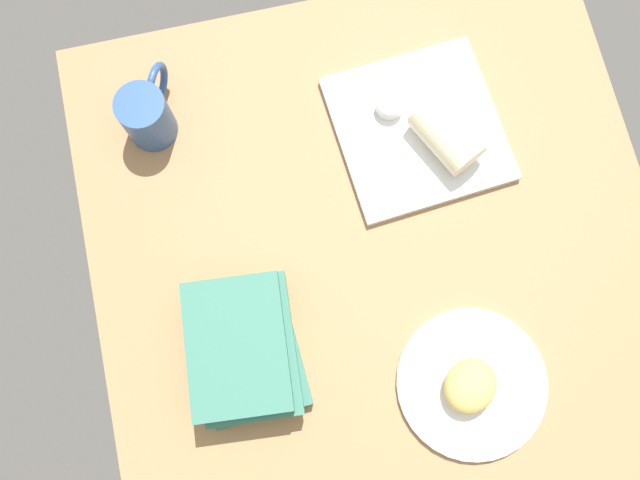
{
  "coord_description": "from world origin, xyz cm",
  "views": [
    {
      "loc": [
        10.27,
        -13.68,
        112.21
      ],
      "look_at": [
        -12.61,
        -8.57,
        7.0
      ],
      "focal_mm": 39.21,
      "sensor_mm": 36.0,
      "label": 1
    }
  ],
  "objects_px": {
    "breakfast_wrap": "(447,135)",
    "sauce_cup": "(390,104)",
    "scone_pastry": "(470,386)",
    "round_plate": "(471,383)",
    "book_stack": "(245,349)",
    "square_plate": "(418,129)",
    "coffee_mug": "(148,114)"
  },
  "relations": [
    {
      "from": "breakfast_wrap",
      "to": "sauce_cup",
      "type": "bearing_deg",
      "value": -73.72
    },
    {
      "from": "scone_pastry",
      "to": "breakfast_wrap",
      "type": "bearing_deg",
      "value": 170.61
    },
    {
      "from": "round_plate",
      "to": "sauce_cup",
      "type": "height_order",
      "value": "sauce_cup"
    },
    {
      "from": "breakfast_wrap",
      "to": "book_stack",
      "type": "xyz_separation_m",
      "value": [
        0.26,
        -0.37,
        -0.01
      ]
    },
    {
      "from": "round_plate",
      "to": "book_stack",
      "type": "xyz_separation_m",
      "value": [
        -0.12,
        -0.32,
        0.04
      ]
    },
    {
      "from": "square_plate",
      "to": "round_plate",
      "type": "bearing_deg",
      "value": -3.05
    },
    {
      "from": "scone_pastry",
      "to": "breakfast_wrap",
      "type": "xyz_separation_m",
      "value": [
        -0.38,
        0.06,
        0.01
      ]
    },
    {
      "from": "scone_pastry",
      "to": "breakfast_wrap",
      "type": "relative_size",
      "value": 0.74
    },
    {
      "from": "round_plate",
      "to": "sauce_cup",
      "type": "relative_size",
      "value": 4.97
    },
    {
      "from": "scone_pastry",
      "to": "sauce_cup",
      "type": "xyz_separation_m",
      "value": [
        -0.46,
        -0.01,
        -0.01
      ]
    },
    {
      "from": "sauce_cup",
      "to": "coffee_mug",
      "type": "distance_m",
      "value": 0.39
    },
    {
      "from": "book_stack",
      "to": "square_plate",
      "type": "bearing_deg",
      "value": 130.29
    },
    {
      "from": "book_stack",
      "to": "coffee_mug",
      "type": "height_order",
      "value": "coffee_mug"
    },
    {
      "from": "round_plate",
      "to": "sauce_cup",
      "type": "bearing_deg",
      "value": -177.83
    },
    {
      "from": "round_plate",
      "to": "coffee_mug",
      "type": "height_order",
      "value": "coffee_mug"
    },
    {
      "from": "breakfast_wrap",
      "to": "scone_pastry",
      "type": "bearing_deg",
      "value": 54.64
    },
    {
      "from": "square_plate",
      "to": "coffee_mug",
      "type": "xyz_separation_m",
      "value": [
        -0.1,
        -0.42,
        0.05
      ]
    },
    {
      "from": "sauce_cup",
      "to": "round_plate",
      "type": "bearing_deg",
      "value": 2.17
    },
    {
      "from": "breakfast_wrap",
      "to": "book_stack",
      "type": "bearing_deg",
      "value": 8.41
    },
    {
      "from": "scone_pastry",
      "to": "sauce_cup",
      "type": "bearing_deg",
      "value": -179.03
    },
    {
      "from": "breakfast_wrap",
      "to": "coffee_mug",
      "type": "distance_m",
      "value": 0.47
    },
    {
      "from": "scone_pastry",
      "to": "sauce_cup",
      "type": "distance_m",
      "value": 0.46
    },
    {
      "from": "scone_pastry",
      "to": "book_stack",
      "type": "height_order",
      "value": "book_stack"
    },
    {
      "from": "square_plate",
      "to": "sauce_cup",
      "type": "relative_size",
      "value": 5.68
    },
    {
      "from": "round_plate",
      "to": "book_stack",
      "type": "relative_size",
      "value": 1.04
    },
    {
      "from": "coffee_mug",
      "to": "square_plate",
      "type": "bearing_deg",
      "value": 76.48
    },
    {
      "from": "breakfast_wrap",
      "to": "coffee_mug",
      "type": "relative_size",
      "value": 0.91
    },
    {
      "from": "square_plate",
      "to": "book_stack",
      "type": "xyz_separation_m",
      "value": [
        0.29,
        -0.34,
        0.04
      ]
    },
    {
      "from": "scone_pastry",
      "to": "book_stack",
      "type": "relative_size",
      "value": 0.39
    },
    {
      "from": "breakfast_wrap",
      "to": "coffee_mug",
      "type": "bearing_deg",
      "value": -42.68
    },
    {
      "from": "round_plate",
      "to": "square_plate",
      "type": "xyz_separation_m",
      "value": [
        -0.41,
        0.02,
        0.0
      ]
    },
    {
      "from": "round_plate",
      "to": "coffee_mug",
      "type": "bearing_deg",
      "value": -142.22
    }
  ]
}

